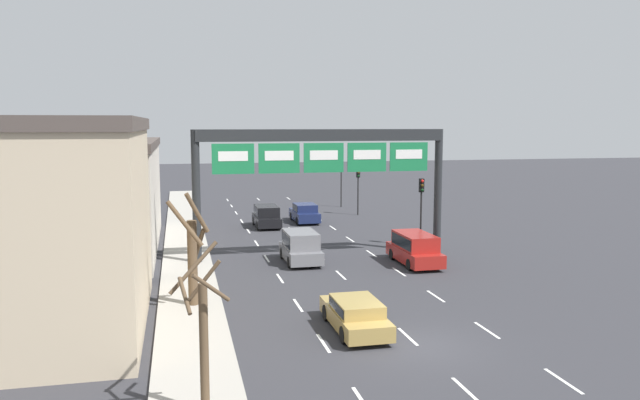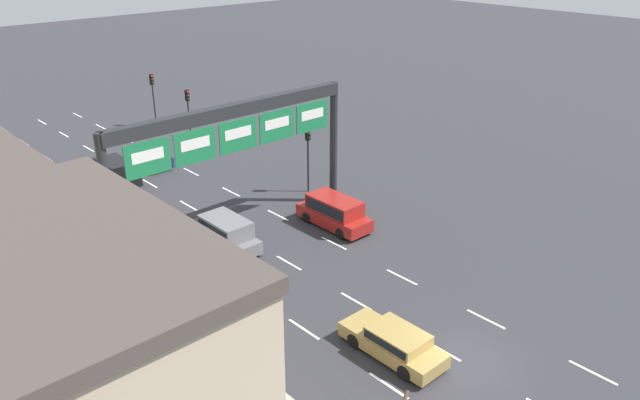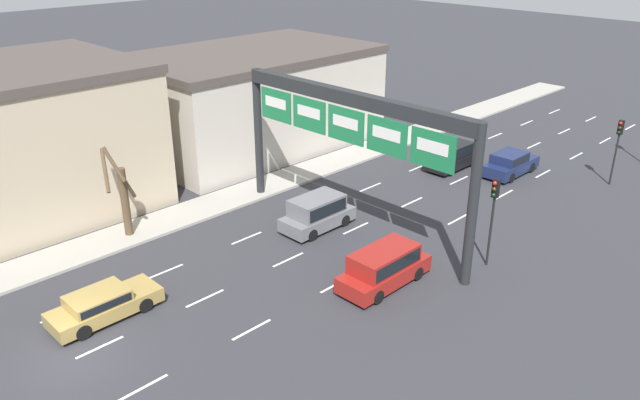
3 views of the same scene
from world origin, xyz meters
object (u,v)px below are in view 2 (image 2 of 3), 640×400
(car_gold, at_px, (394,342))
(traffic_light_near_gantry, at_px, (153,89))
(traffic_light_mid_block, at_px, (188,104))
(car_navy, at_px, (148,155))
(suv_black, at_px, (115,171))
(traffic_light_far_end, at_px, (308,146))
(sign_gantry, at_px, (235,134))
(suv_grey, at_px, (226,232))
(suv_red, at_px, (334,211))
(tree_bare_closest, at_px, (205,318))

(car_gold, distance_m, traffic_light_near_gantry, 37.02)
(traffic_light_mid_block, bearing_deg, traffic_light_near_gantry, 90.50)
(car_navy, height_order, traffic_light_mid_block, traffic_light_mid_block)
(car_navy, relative_size, suv_black, 1.05)
(suv_black, distance_m, traffic_light_far_end, 13.56)
(car_gold, bearing_deg, traffic_light_mid_block, 73.49)
(sign_gantry, bearing_deg, suv_grey, -151.34)
(sign_gantry, distance_m, suv_grey, 5.38)
(car_navy, relative_size, traffic_light_near_gantry, 0.96)
(car_gold, bearing_deg, traffic_light_near_gantry, 76.07)
(suv_grey, height_order, suv_red, suv_grey)
(sign_gantry, relative_size, car_gold, 3.29)
(car_gold, height_order, suv_red, suv_red)
(car_gold, height_order, suv_grey, suv_grey)
(tree_bare_closest, bearing_deg, car_navy, 67.11)
(suv_grey, distance_m, suv_red, 6.62)
(sign_gantry, height_order, suv_black, sign_gantry)
(sign_gantry, bearing_deg, suv_black, 97.84)
(traffic_light_far_end, bearing_deg, traffic_light_mid_block, 90.08)
(suv_black, xyz_separation_m, suv_red, (6.51, -14.97, 0.06))
(car_gold, height_order, traffic_light_far_end, traffic_light_far_end)
(suv_black, bearing_deg, sign_gantry, -82.16)
(traffic_light_near_gantry, bearing_deg, traffic_light_mid_block, -89.50)
(suv_grey, bearing_deg, traffic_light_near_gantry, 69.75)
(sign_gantry, xyz_separation_m, car_gold, (-1.76, -13.22, -5.42))
(car_navy, distance_m, traffic_light_near_gantry, 10.52)
(traffic_light_far_end, bearing_deg, suv_black, 131.70)
(sign_gantry, relative_size, traffic_light_far_end, 3.39)
(sign_gantry, distance_m, traffic_light_near_gantry, 23.89)
(car_gold, xyz_separation_m, traffic_light_near_gantry, (8.89, 35.84, 2.59))
(tree_bare_closest, bearing_deg, suv_black, 73.60)
(car_navy, bearing_deg, traffic_light_mid_block, 28.79)
(suv_grey, distance_m, suv_black, 13.04)
(car_gold, distance_m, suv_grey, 12.40)
(suv_black, relative_size, traffic_light_far_end, 0.93)
(traffic_light_near_gantry, bearing_deg, car_navy, -121.94)
(car_navy, xyz_separation_m, traffic_light_near_gantry, (5.41, 8.67, 2.47))
(suv_red, bearing_deg, traffic_light_far_end, 64.48)
(suv_red, bearing_deg, traffic_light_near_gantry, 84.79)
(traffic_light_mid_block, xyz_separation_m, tree_bare_closest, (-15.04, -25.69, -0.62))
(tree_bare_closest, bearing_deg, traffic_light_near_gantry, 64.46)
(car_gold, bearing_deg, car_navy, 82.69)
(sign_gantry, relative_size, traffic_light_mid_block, 3.59)
(traffic_light_near_gantry, bearing_deg, traffic_light_far_end, -89.80)
(traffic_light_mid_block, distance_m, traffic_light_far_end, 14.71)
(sign_gantry, bearing_deg, car_navy, 82.94)
(suv_black, bearing_deg, car_navy, 26.86)
(suv_red, bearing_deg, suv_black, 113.50)
(sign_gantry, height_order, tree_bare_closest, sign_gantry)
(suv_black, bearing_deg, car_gold, -90.16)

